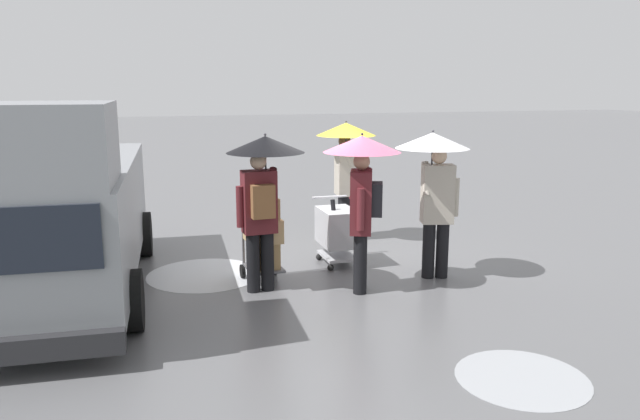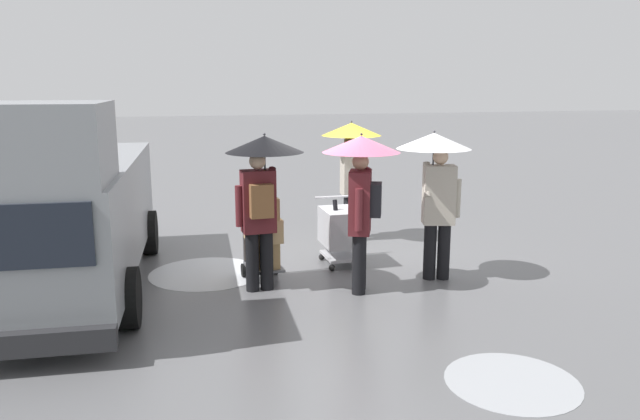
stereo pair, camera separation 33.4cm
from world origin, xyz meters
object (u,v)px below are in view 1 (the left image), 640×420
at_px(cargo_van_parked_right, 55,211).
at_px(pedestrian_far_side, 435,170).
at_px(pedestrian_pink_side, 263,177).
at_px(pedestrian_black_side, 362,177).
at_px(shopping_cart_vendor, 337,229).
at_px(hand_dolly_boxes, 263,234).
at_px(pedestrian_white_side, 345,153).

distance_m(cargo_van_parked_right, pedestrian_far_side, 5.12).
distance_m(pedestrian_pink_side, pedestrian_black_side, 1.32).
bearing_deg(cargo_van_parked_right, shopping_cart_vendor, -174.00).
relative_size(shopping_cart_vendor, pedestrian_black_side, 0.49).
relative_size(shopping_cart_vendor, pedestrian_pink_side, 0.49).
relative_size(hand_dolly_boxes, pedestrian_far_side, 0.61).
distance_m(cargo_van_parked_right, pedestrian_white_side, 4.94).
distance_m(cargo_van_parked_right, pedestrian_pink_side, 2.70).
height_order(hand_dolly_boxes, pedestrian_black_side, pedestrian_black_side).
xyz_separation_m(shopping_cart_vendor, pedestrian_far_side, (-1.10, 1.03, 1.02)).
bearing_deg(hand_dolly_boxes, pedestrian_white_side, -134.22).
relative_size(pedestrian_black_side, pedestrian_far_side, 1.00).
bearing_deg(pedestrian_black_side, cargo_van_parked_right, -11.89).
bearing_deg(cargo_van_parked_right, pedestrian_pink_side, 169.74).
relative_size(cargo_van_parked_right, shopping_cart_vendor, 5.22).
height_order(shopping_cart_vendor, pedestrian_white_side, pedestrian_white_side).
bearing_deg(pedestrian_white_side, pedestrian_black_side, 75.69).
relative_size(pedestrian_pink_side, pedestrian_far_side, 1.00).
xyz_separation_m(pedestrian_pink_side, pedestrian_black_side, (-1.27, 0.35, 0.00)).
bearing_deg(pedestrian_far_side, cargo_van_parked_right, -6.84).
distance_m(shopping_cart_vendor, pedestrian_pink_side, 1.90).
xyz_separation_m(cargo_van_parked_right, pedestrian_black_side, (-3.90, 0.82, 0.39)).
bearing_deg(hand_dolly_boxes, pedestrian_far_side, 168.31).
xyz_separation_m(hand_dolly_boxes, pedestrian_pink_side, (0.06, 0.36, 0.86)).
xyz_separation_m(pedestrian_black_side, pedestrian_white_side, (-0.68, -2.65, 0.01)).
bearing_deg(cargo_van_parked_right, pedestrian_far_side, 173.16).
bearing_deg(pedestrian_pink_side, cargo_van_parked_right, -10.26).
xyz_separation_m(pedestrian_pink_side, pedestrian_white_side, (-1.95, -2.30, 0.01)).
bearing_deg(pedestrian_far_side, pedestrian_pink_side, -3.11).
relative_size(pedestrian_pink_side, pedestrian_white_side, 1.00).
xyz_separation_m(shopping_cart_vendor, pedestrian_black_side, (0.07, 1.24, 1.00)).
height_order(pedestrian_pink_side, pedestrian_white_side, same).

